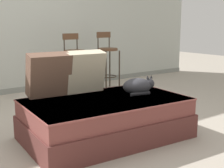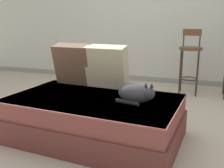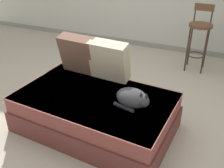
% 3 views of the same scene
% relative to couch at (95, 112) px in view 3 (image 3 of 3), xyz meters
% --- Properties ---
extents(ground_plane, '(16.00, 16.00, 0.00)m').
position_rel_couch_xyz_m(ground_plane, '(0.00, 0.40, -0.21)').
color(ground_plane, '#A89E8E').
rests_on(ground_plane, ground).
extents(wall_baseboard_trim, '(8.00, 0.02, 0.09)m').
position_rel_couch_xyz_m(wall_baseboard_trim, '(0.00, 2.60, -0.16)').
color(wall_baseboard_trim, gray).
rests_on(wall_baseboard_trim, ground).
extents(couch, '(1.67, 1.09, 0.41)m').
position_rel_couch_xyz_m(couch, '(0.00, 0.00, 0.00)').
color(couch, brown).
rests_on(couch, ground).
extents(throw_pillow_corner, '(0.45, 0.28, 0.46)m').
position_rel_couch_xyz_m(throw_pillow_corner, '(-0.41, 0.42, 0.43)').
color(throw_pillow_corner, brown).
rests_on(throw_pillow_corner, couch).
extents(throw_pillow_middle, '(0.45, 0.27, 0.46)m').
position_rel_couch_xyz_m(throw_pillow_middle, '(-0.01, 0.39, 0.43)').
color(throw_pillow_middle, beige).
rests_on(throw_pillow_middle, couch).
extents(cat, '(0.37, 0.31, 0.20)m').
position_rel_couch_xyz_m(cat, '(0.42, -0.02, 0.29)').
color(cat, '#333338').
rests_on(cat, couch).
extents(bar_stool_near_window, '(0.34, 0.34, 0.99)m').
position_rel_couch_xyz_m(bar_stool_near_window, '(0.75, 1.96, 0.39)').
color(bar_stool_near_window, '#2D2319').
rests_on(bar_stool_near_window, ground).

